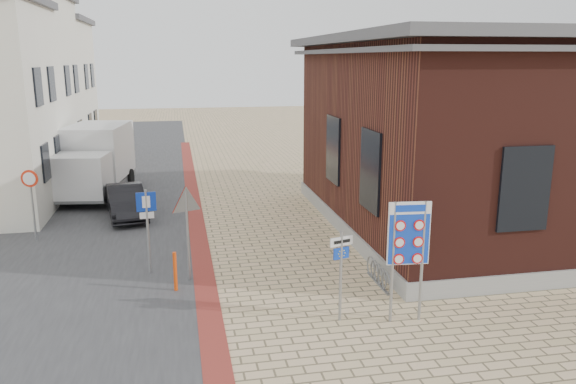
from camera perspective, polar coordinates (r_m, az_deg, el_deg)
name	(u,v)px	position (r m, az deg, el deg)	size (l,w,h in m)	color
ground	(301,330)	(13.14, 1.34, -13.83)	(120.00, 120.00, 0.00)	tan
road_strip	(115,191)	(27.23, -17.15, 0.08)	(7.00, 60.00, 0.02)	#38383A
curb_strip	(195,216)	(22.23, -9.38, -2.42)	(0.60, 40.00, 0.02)	maroon
brick_building	(501,130)	(21.88, 20.86, 5.91)	(13.00, 13.00, 6.80)	gray
townhouse_far	(27,91)	(36.43, -24.97, 9.30)	(7.40, 6.40, 8.30)	silver
bike_rack	(378,275)	(15.66, 9.16, -8.31)	(0.08, 1.80, 0.60)	slate
sedan	(126,201)	(22.58, -16.13, -0.93)	(1.31, 3.77, 1.24)	black
box_truck	(95,160)	(26.54, -19.04, 3.09)	(3.16, 6.15, 3.07)	slate
border_sign	(409,236)	(13.08, 12.17, -4.40)	(0.99, 0.14, 2.89)	gray
essen_sign	(341,263)	(13.06, 5.40, -7.18)	(0.58, 0.20, 2.19)	gray
parking_sign	(147,217)	(16.25, -14.13, -2.48)	(0.54, 0.09, 2.47)	gray
yield_sign	(187,210)	(15.42, -10.26, -1.81)	(0.89, 0.40, 2.63)	gray
speed_sign	(31,194)	(20.46, -24.62, -0.14)	(0.57, 0.15, 2.45)	gray
bollard	(175,272)	(15.22, -11.39, -7.94)	(0.10, 0.10, 1.08)	#DA410B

